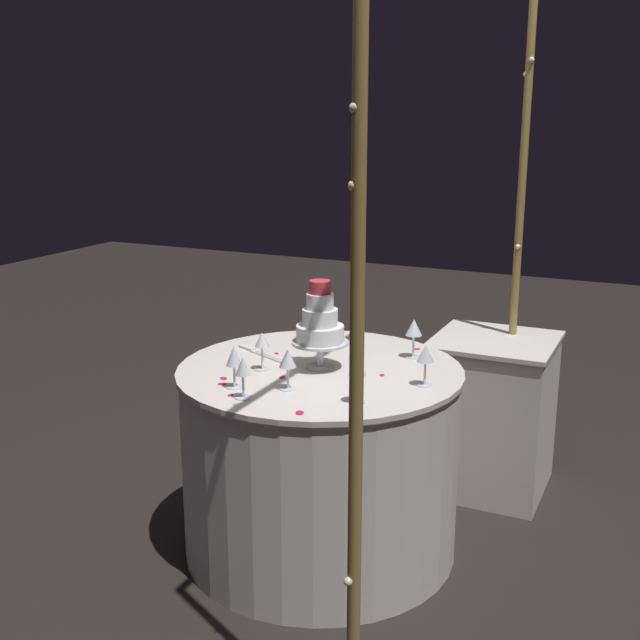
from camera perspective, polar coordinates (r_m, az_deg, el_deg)
ground_plane at (r=3.40m, az=0.00°, el=-15.88°), size 12.00×12.00×0.00m
decorative_arch at (r=2.75m, az=10.56°, el=11.54°), size 1.97×0.06×2.51m
main_table at (r=3.22m, az=0.00°, el=-9.97°), size 1.11×1.11×0.77m
side_table at (r=3.82m, az=12.17°, el=-6.58°), size 0.54×0.54×0.73m
tiered_cake at (r=3.04m, az=-0.05°, el=-0.26°), size 0.22×0.22×0.35m
wine_glass_0 at (r=2.88m, az=7.57°, el=-2.55°), size 0.06×0.06×0.15m
wine_glass_1 at (r=2.74m, az=-5.56°, el=-3.51°), size 0.06×0.06×0.15m
wine_glass_2 at (r=2.82m, az=-2.42°, el=-2.89°), size 0.06×0.06×0.15m
wine_glass_3 at (r=2.69m, az=2.70°, el=-3.51°), size 0.06×0.06×0.16m
wine_glass_4 at (r=2.85m, az=-6.20°, el=-2.72°), size 0.06×0.06×0.16m
wine_glass_5 at (r=3.04m, az=-4.18°, el=-1.62°), size 0.06×0.06×0.15m
wine_glass_6 at (r=3.20m, az=6.74°, el=-0.64°), size 0.07×0.07×0.16m
cake_knife at (r=3.27m, az=-4.42°, el=-2.37°), size 0.14×0.28×0.01m
rose_petal_0 at (r=2.98m, az=-6.93°, el=-4.17°), size 0.04×0.04×0.00m
rose_petal_1 at (r=2.63m, az=-1.46°, el=-6.66°), size 0.05×0.04×0.00m
rose_petal_2 at (r=3.13m, az=-5.99°, el=-3.23°), size 0.03×0.03×0.00m
rose_petal_3 at (r=2.92m, az=-7.01°, el=-4.57°), size 0.04×0.04×0.00m
rose_petal_4 at (r=2.81m, az=-6.43°, el=-5.37°), size 0.03×0.02×0.00m
rose_petal_5 at (r=3.30m, az=-0.16°, el=-2.18°), size 0.03×0.02×0.00m
rose_petal_6 at (r=3.00m, az=4.47°, el=-3.96°), size 0.03×0.02×0.00m
rose_petal_7 at (r=2.98m, az=-2.72°, el=-4.11°), size 0.04×0.03×0.00m
rose_petal_8 at (r=3.35m, az=6.97°, el=-2.07°), size 0.04×0.04×0.00m
rose_petal_9 at (r=3.47m, az=-0.20°, el=-1.36°), size 0.03×0.03×0.00m
rose_petal_10 at (r=3.27m, az=-3.13°, el=-2.40°), size 0.03×0.03×0.00m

